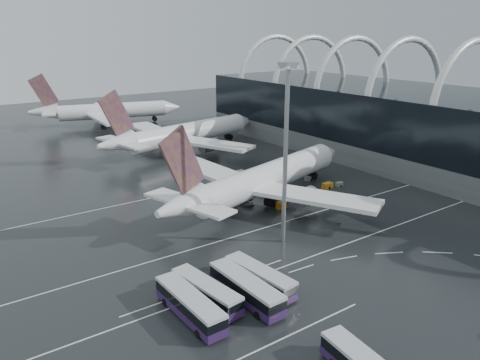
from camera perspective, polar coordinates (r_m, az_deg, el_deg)
ground at (r=85.03m, az=10.24°, el=-7.78°), size 420.00×420.00×0.00m
terminal at (r=140.35m, az=22.68°, el=6.02°), size 42.00×160.00×34.90m
lane_marking_near at (r=83.80m, az=11.21°, el=-8.24°), size 120.00×0.25×0.01m
lane_marking_mid at (r=92.98m, az=4.99°, el=-5.24°), size 120.00×0.25×0.01m
lane_marking_far at (r=114.30m, az=-4.06°, el=-0.74°), size 120.00×0.25×0.01m
bus_bay_line_south at (r=60.79m, az=4.58°, el=-18.99°), size 28.00×0.25×0.01m
bus_bay_line_north at (r=71.64m, az=-3.80°, el=-12.71°), size 28.00×0.25×0.01m
airliner_main at (r=101.57m, az=2.70°, el=-0.01°), size 61.01×52.77×20.95m
airliner_gate_b at (r=147.07m, az=-7.04°, el=5.53°), size 60.60×53.64×21.14m
airliner_gate_c at (r=195.52m, az=-16.12°, el=8.01°), size 57.77×52.50×20.82m
bus_row_near_a at (r=64.09m, az=-6.14°, el=-14.88°), size 3.47×13.73×3.37m
bus_row_near_b at (r=66.95m, az=-4.13°, el=-13.39°), size 4.42×12.97×3.13m
bus_row_near_c at (r=67.18m, az=0.74°, el=-13.06°), size 3.55×13.96×3.42m
bus_row_near_d at (r=70.25m, az=2.44°, el=-11.73°), size 4.08×12.94×3.13m
floodlight_mast at (r=78.90m, az=5.65°, el=5.63°), size 2.41×2.41×31.46m
gse_cart_belly_a at (r=114.13m, az=10.61°, el=-0.67°), size 2.53×1.49×1.38m
gse_cart_belly_b at (r=119.42m, az=8.49°, el=0.25°), size 2.31×1.36×1.26m
gse_cart_belly_c at (r=100.48m, az=5.07°, el=-3.02°), size 2.52×1.49×1.37m
gse_cart_belly_d at (r=116.24m, az=12.00°, el=-0.51°), size 1.89×1.12×1.03m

